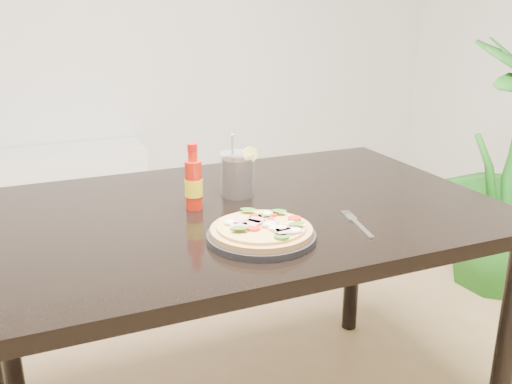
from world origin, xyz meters
name	(u,v)px	position (x,y,z in m)	size (l,w,h in m)	color
dining_table	(239,235)	(-0.23, 0.15, 0.67)	(1.40, 0.90, 0.75)	black
plate	(261,237)	(-0.27, -0.08, 0.76)	(0.26, 0.26, 0.02)	black
pizza	(262,229)	(-0.27, -0.08, 0.78)	(0.24, 0.24, 0.03)	tan
hot_sauce_bottle	(194,183)	(-0.35, 0.19, 0.82)	(0.05, 0.05, 0.18)	red
cola_cup	(237,175)	(-0.20, 0.25, 0.81)	(0.10, 0.10, 0.19)	black
fork	(356,223)	(-0.01, -0.08, 0.75)	(0.05, 0.19, 0.00)	silver
plant_pot	(503,260)	(1.30, 0.61, 0.11)	(0.28, 0.28, 0.22)	brown
media_console	(19,198)	(-0.80, 2.07, 0.25)	(1.40, 0.34, 0.50)	white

